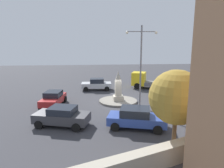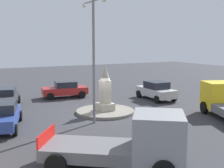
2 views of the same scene
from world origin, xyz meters
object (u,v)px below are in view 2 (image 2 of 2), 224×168
object	(u,v)px
streetlamp	(94,46)
car_red_parked_right	(65,89)
car_silver_near_island	(156,90)
car_dark_grey_waiting	(4,97)
truck_grey_approaching	(133,142)
car_blue_far_side	(1,115)
monument	(105,91)

from	to	relation	value
streetlamp	car_red_parked_right	xyz separation A→B (m)	(8.73, -1.07, -3.99)
streetlamp	car_silver_near_island	world-z (taller)	streetlamp
car_dark_grey_waiting	streetlamp	bearing A→B (deg)	-148.58
car_dark_grey_waiting	truck_grey_approaching	world-z (taller)	truck_grey_approaching
car_blue_far_side	truck_grey_approaching	bearing A→B (deg)	-154.07
monument	car_red_parked_right	size ratio (longest dim) A/B	0.76
car_blue_far_side	truck_grey_approaching	distance (m)	8.97
streetlamp	monument	bearing A→B (deg)	-41.45
car_red_parked_right	truck_grey_approaching	distance (m)	15.49
car_blue_far_side	car_silver_near_island	world-z (taller)	car_silver_near_island
streetlamp	truck_grey_approaching	world-z (taller)	streetlamp
truck_grey_approaching	car_blue_far_side	bearing A→B (deg)	25.93
monument	car_silver_near_island	xyz separation A→B (m)	(2.20, -6.06, -0.76)
monument	streetlamp	world-z (taller)	streetlamp
car_dark_grey_waiting	monument	bearing A→B (deg)	-129.94
car_blue_far_side	streetlamp	bearing A→B (deg)	-105.89
streetlamp	car_blue_far_side	xyz separation A→B (m)	(1.49, 5.23, -3.95)
car_silver_near_island	monument	bearing A→B (deg)	109.95
car_red_parked_right	car_silver_near_island	distance (m)	8.14
car_red_parked_right	car_dark_grey_waiting	size ratio (longest dim) A/B	0.93
streetlamp	car_silver_near_island	distance (m)	9.71
car_blue_far_side	truck_grey_approaching	world-z (taller)	truck_grey_approaching
monument	car_blue_far_side	distance (m)	7.05
truck_grey_approaching	streetlamp	bearing A→B (deg)	-11.28
streetlamp	truck_grey_approaching	size ratio (longest dim) A/B	1.41
car_silver_near_island	streetlamp	bearing A→B (deg)	118.19
car_blue_far_side	car_silver_near_island	bearing A→B (deg)	-78.30
streetlamp	car_red_parked_right	distance (m)	9.66
monument	streetlamp	distance (m)	4.14
car_blue_far_side	car_dark_grey_waiting	xyz separation A→B (m)	(5.60, -0.90, -0.01)
streetlamp	car_dark_grey_waiting	xyz separation A→B (m)	(7.09, 4.33, -3.96)
car_red_parked_right	car_dark_grey_waiting	bearing A→B (deg)	106.98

